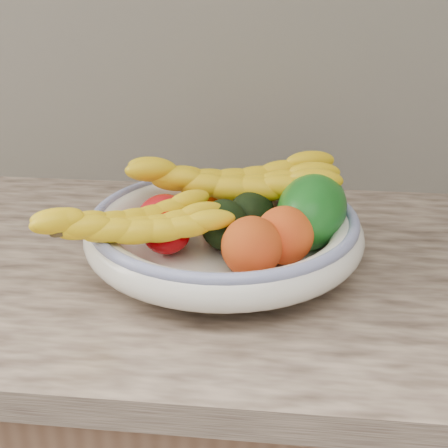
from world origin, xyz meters
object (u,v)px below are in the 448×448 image
green_mango (312,211)px  banana_bunch_front (133,229)px  fruit_bowl (224,231)px  banana_bunch_back (232,187)px

green_mango → banana_bunch_front: bearing=-146.6°
fruit_bowl → banana_bunch_front: size_ratio=1.46×
green_mango → banana_bunch_front: (-0.23, -0.10, 0.01)m
banana_bunch_front → fruit_bowl: bearing=5.3°
banana_bunch_back → fruit_bowl: bearing=-97.8°
banana_bunch_front → banana_bunch_back: bearing=22.8°
fruit_bowl → green_mango: size_ratio=2.61×
fruit_bowl → banana_bunch_back: (0.00, 0.07, 0.04)m
green_mango → banana_bunch_front: green_mango is taller
fruit_bowl → banana_bunch_front: 0.14m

